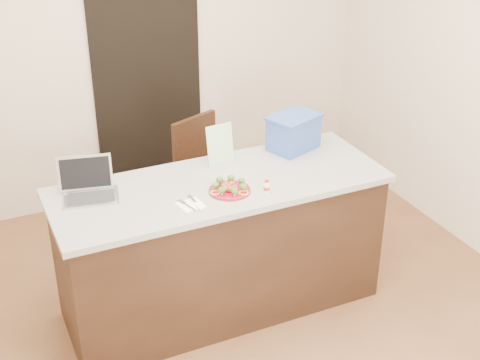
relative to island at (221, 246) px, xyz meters
name	(u,v)px	position (x,y,z in m)	size (l,w,h in m)	color
ground	(237,326)	(0.00, -0.25, -0.46)	(4.00, 4.00, 0.00)	brown
room_shell	(237,85)	(0.00, -0.25, 1.16)	(4.00, 4.00, 4.00)	white
doorway	(148,82)	(0.10, 1.73, 0.54)	(0.90, 0.02, 2.00)	black
island	(221,246)	(0.00, 0.00, 0.00)	(2.06, 0.76, 0.92)	black
plate	(230,190)	(0.01, -0.13, 0.47)	(0.25, 0.25, 0.02)	maroon
meatballs	(229,187)	(0.00, -0.13, 0.49)	(0.10, 0.10, 0.04)	brown
broccoli	(230,184)	(0.01, -0.13, 0.51)	(0.21, 0.21, 0.04)	#285115
pepper_rings	(230,189)	(0.01, -0.13, 0.48)	(0.21, 0.23, 0.01)	yellow
napkin	(191,205)	(-0.26, -0.19, 0.46)	(0.13, 0.13, 0.01)	white
fork	(187,204)	(-0.28, -0.18, 0.47)	(0.05, 0.17, 0.00)	#AAA9AD
knife	(197,204)	(-0.23, -0.21, 0.47)	(0.02, 0.20, 0.01)	white
yogurt_bottle	(267,187)	(0.20, -0.23, 0.49)	(0.04, 0.04, 0.08)	white
laptop	(88,186)	(-0.76, 0.17, 0.52)	(0.36, 0.31, 0.22)	#BDBCC1
leaflet	(220,144)	(0.11, 0.25, 0.59)	(0.18, 0.00, 0.26)	white
blue_box	(293,132)	(0.64, 0.24, 0.58)	(0.40, 0.34, 0.24)	#2A4B9A
chair	(200,172)	(0.22, 0.91, 0.07)	(0.54, 0.56, 0.94)	black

